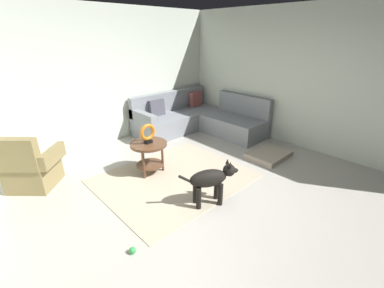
{
  "coord_description": "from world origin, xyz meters",
  "views": [
    {
      "loc": [
        -2.15,
        -2.15,
        2.18
      ],
      "look_at": [
        0.45,
        0.6,
        0.55
      ],
      "focal_mm": 24.17,
      "sensor_mm": 36.0,
      "label": 1
    }
  ],
  "objects": [
    {
      "name": "wall_back",
      "position": [
        0.0,
        2.94,
        1.35
      ],
      "size": [
        6.0,
        0.12,
        2.7
      ],
      "primitive_type": "cube",
      "color": "silver",
      "rests_on": "ground_plane"
    },
    {
      "name": "wall_right",
      "position": [
        2.94,
        0.0,
        1.35
      ],
      "size": [
        0.12,
        6.0,
        2.7
      ],
      "primitive_type": "cube",
      "color": "silver",
      "rests_on": "ground_plane"
    },
    {
      "name": "area_rug",
      "position": [
        0.15,
        0.7,
        0.01
      ],
      "size": [
        2.3,
        1.9,
        0.01
      ],
      "primitive_type": "cube",
      "color": "#BCAD93",
      "rests_on": "ground_plane"
    },
    {
      "name": "dog_bed_mat",
      "position": [
        1.98,
        0.08,
        0.04
      ],
      "size": [
        0.8,
        0.6,
        0.09
      ],
      "primitive_type": "cube",
      "color": "#B2A38E",
      "rests_on": "ground_plane"
    },
    {
      "name": "armchair",
      "position": [
        -1.57,
        1.98,
        0.32
      ],
      "size": [
        0.99,
        0.99,
        0.88
      ],
      "rotation": [
        0.0,
        0.0,
        -0.77
      ],
      "color": "olive",
      "rests_on": "ground_plane"
    },
    {
      "name": "dog",
      "position": [
        0.09,
        -0.16,
        0.38
      ],
      "size": [
        0.79,
        0.43,
        0.63
      ],
      "rotation": [
        0.0,
        0.0,
        4.27
      ],
      "color": "black",
      "rests_on": "ground_plane"
    },
    {
      "name": "side_table",
      "position": [
        -0.02,
        1.13,
        0.42
      ],
      "size": [
        0.6,
        0.6,
        0.54
      ],
      "color": "brown",
      "rests_on": "ground_plane"
    },
    {
      "name": "sectional_couch",
      "position": [
        1.99,
        2.02,
        0.29
      ],
      "size": [
        2.2,
        2.25,
        0.88
      ],
      "color": "gray",
      "rests_on": "ground_plane"
    },
    {
      "name": "torus_sculpture",
      "position": [
        -0.02,
        1.13,
        0.71
      ],
      "size": [
        0.28,
        0.08,
        0.33
      ],
      "color": "black",
      "rests_on": "side_table"
    },
    {
      "name": "dog_toy_rope",
      "position": [
        0.58,
        0.22,
        0.03
      ],
      "size": [
        0.16,
        0.11,
        0.05
      ],
      "primitive_type": "cylinder",
      "rotation": [
        0.0,
        1.57,
        0.41
      ],
      "color": "orange",
      "rests_on": "ground_plane"
    },
    {
      "name": "ground_plane",
      "position": [
        0.0,
        0.0,
        -0.05
      ],
      "size": [
        6.0,
        6.0,
        0.1
      ],
      "primitive_type": "cube",
      "color": "#B7B2A8"
    },
    {
      "name": "dog_toy_ball",
      "position": [
        -1.18,
        -0.19,
        0.04
      ],
      "size": [
        0.07,
        0.07,
        0.07
      ],
      "primitive_type": "sphere",
      "color": "green",
      "rests_on": "ground_plane"
    }
  ]
}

